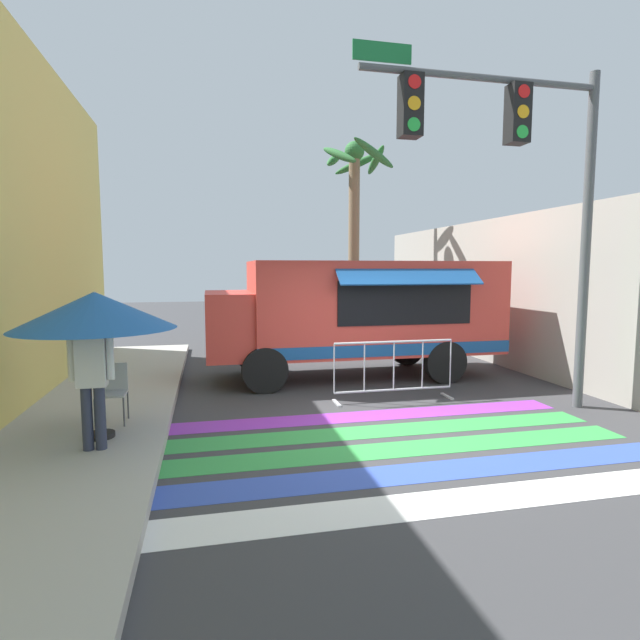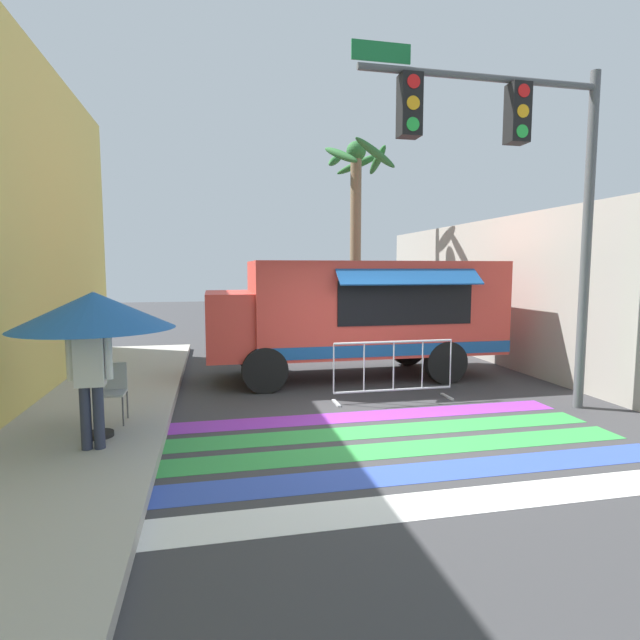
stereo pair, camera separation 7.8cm
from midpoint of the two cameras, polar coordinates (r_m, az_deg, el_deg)
ground_plane at (r=7.85m, az=7.02°, el=-11.77°), size 60.00×60.00×0.00m
concrete_wall_right at (r=12.28m, az=22.75°, el=2.80°), size 0.20×16.00×3.62m
crosswalk_painted at (r=6.91m, az=10.02°, el=-14.29°), size 6.40×3.60×0.01m
food_truck at (r=10.88m, az=3.88°, el=1.11°), size 6.24×2.70×2.53m
traffic_signal_pole at (r=8.82m, az=21.76°, el=16.57°), size 4.16×0.29×5.65m
patio_umbrella at (r=7.10m, az=-24.14°, el=0.96°), size 2.05×2.05×1.93m
folding_chair at (r=7.93m, az=-22.46°, el=-7.08°), size 0.41×0.41×0.85m
vendor_person at (r=6.74m, az=-24.48°, el=-5.50°), size 0.53×0.22×1.69m
barricade_front at (r=9.11m, az=8.65°, el=-5.76°), size 2.24×0.44×1.09m
palm_tree at (r=15.75m, az=4.36°, el=12.94°), size 2.23×2.41×6.23m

